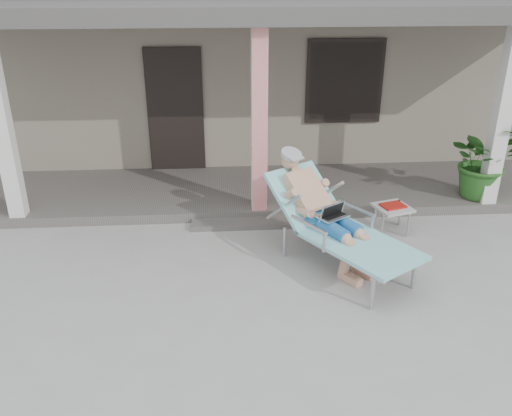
{
  "coord_description": "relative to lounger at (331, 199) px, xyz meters",
  "views": [
    {
      "loc": [
        -0.56,
        -5.22,
        3.48
      ],
      "look_at": [
        -0.16,
        0.6,
        0.85
      ],
      "focal_mm": 38.0,
      "sensor_mm": 36.0,
      "label": 1
    }
  ],
  "objects": [
    {
      "name": "side_table",
      "position": [
        1.07,
        0.78,
        -0.52
      ],
      "size": [
        0.57,
        0.57,
        0.41
      ],
      "rotation": [
        0.0,
        0.0,
        0.29
      ],
      "color": "#B0B0AB",
      "rests_on": "ground"
    },
    {
      "name": "ground",
      "position": [
        -0.77,
        -0.77,
        -0.87
      ],
      "size": [
        60.0,
        60.0,
        0.0
      ],
      "primitive_type": "plane",
      "color": "#9E9E99",
      "rests_on": "ground"
    },
    {
      "name": "porch_deck",
      "position": [
        -0.77,
        2.23,
        -0.79
      ],
      "size": [
        10.0,
        2.0,
        0.15
      ],
      "primitive_type": "cube",
      "color": "#605B56",
      "rests_on": "ground"
    },
    {
      "name": "lounger",
      "position": [
        0.0,
        0.0,
        0.0
      ],
      "size": [
        1.81,
        2.19,
        1.41
      ],
      "rotation": [
        0.0,
        0.0,
        0.57
      ],
      "color": "#B7B7BC",
      "rests_on": "ground"
    },
    {
      "name": "porch_step",
      "position": [
        -0.77,
        1.08,
        -0.83
      ],
      "size": [
        2.0,
        0.3,
        0.07
      ],
      "primitive_type": "cube",
      "color": "#605B56",
      "rests_on": "ground"
    },
    {
      "name": "house",
      "position": [
        -0.77,
        5.72,
        0.8
      ],
      "size": [
        10.4,
        5.4,
        3.3
      ],
      "color": "gray",
      "rests_on": "ground"
    },
    {
      "name": "porch_overhang",
      "position": [
        -0.77,
        2.17,
        1.92
      ],
      "size": [
        10.0,
        2.3,
        2.85
      ],
      "color": "silver",
      "rests_on": "porch_deck"
    },
    {
      "name": "potted_palm",
      "position": [
        2.7,
        1.6,
        -0.13
      ],
      "size": [
        1.28,
        1.19,
        1.17
      ],
      "primitive_type": "imported",
      "rotation": [
        0.0,
        0.0,
        0.3
      ],
      "color": "#26591E",
      "rests_on": "porch_deck"
    }
  ]
}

